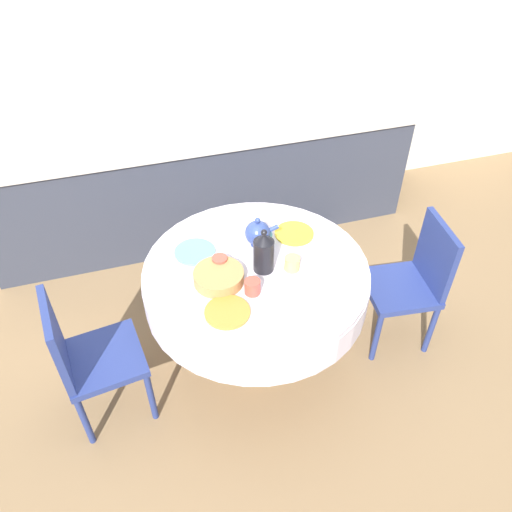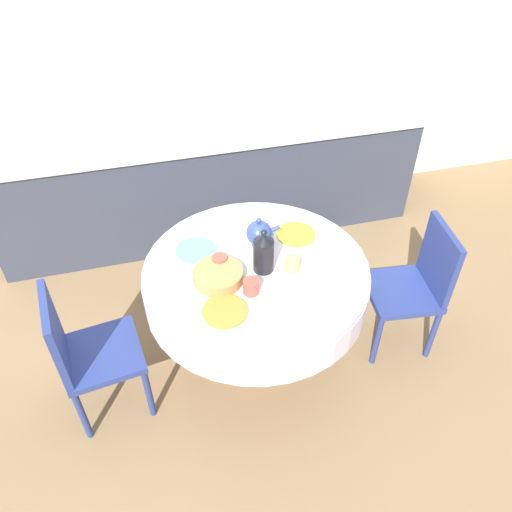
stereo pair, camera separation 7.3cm
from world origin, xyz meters
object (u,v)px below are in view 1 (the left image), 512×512
(chair_right, at_px, (87,356))
(teapot, at_px, (258,233))
(chair_left, at_px, (413,279))
(coffee_carafe, at_px, (264,253))

(chair_right, bearing_deg, teapot, 99.32)
(chair_left, distance_m, chair_right, 1.90)
(chair_left, height_order, coffee_carafe, coffee_carafe)
(chair_right, bearing_deg, chair_left, 82.86)
(chair_right, relative_size, coffee_carafe, 3.25)
(teapot, bearing_deg, chair_right, -163.07)
(chair_right, height_order, teapot, teapot)
(chair_right, xyz_separation_m, coffee_carafe, (0.99, 0.10, 0.37))
(chair_left, distance_m, coffee_carafe, 0.99)
(chair_left, height_order, chair_right, same)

